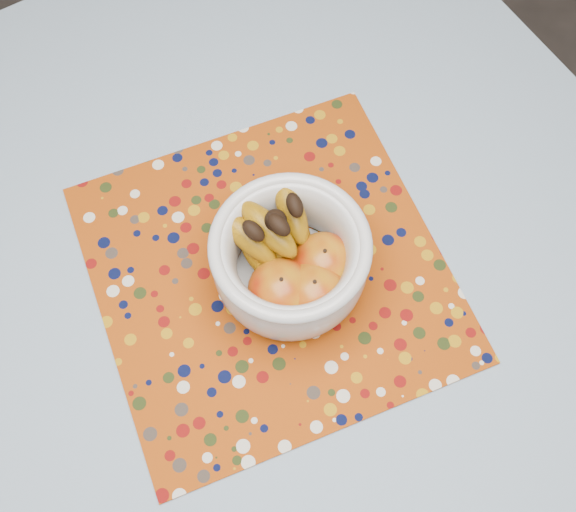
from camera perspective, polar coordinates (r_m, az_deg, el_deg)
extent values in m
plane|color=#2D2826|center=(1.64, -2.89, -13.71)|extent=(4.00, 4.00, 0.00)
cube|color=brown|center=(0.93, -4.98, -5.88)|extent=(1.20, 1.20, 0.04)
cylinder|color=brown|center=(1.62, 3.48, 15.14)|extent=(0.06, 0.06, 0.71)
cylinder|color=brown|center=(1.55, 18.81, -4.69)|extent=(0.04, 0.04, 0.44)
cylinder|color=brown|center=(1.68, 15.81, 6.57)|extent=(0.04, 0.04, 0.44)
cube|color=slate|center=(0.91, -5.11, -5.39)|extent=(1.32, 1.32, 0.01)
cube|color=#963908|center=(0.92, -1.59, -1.35)|extent=(0.53, 0.53, 0.00)
cylinder|color=silver|center=(0.91, 0.17, -1.90)|extent=(0.10, 0.10, 0.01)
cylinder|color=silver|center=(0.90, 0.17, -1.66)|extent=(0.15, 0.15, 0.01)
torus|color=silver|center=(0.81, 0.19, 0.92)|extent=(0.20, 0.20, 0.02)
ellipsoid|color=maroon|center=(0.84, -0.55, -2.97)|extent=(0.09, 0.09, 0.08)
ellipsoid|color=maroon|center=(0.86, 3.02, -0.58)|extent=(0.08, 0.08, 0.07)
ellipsoid|color=maroon|center=(0.84, 2.18, -3.15)|extent=(0.08, 0.08, 0.08)
sphere|color=black|center=(0.80, -1.05, 3.05)|extent=(0.03, 0.03, 0.03)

